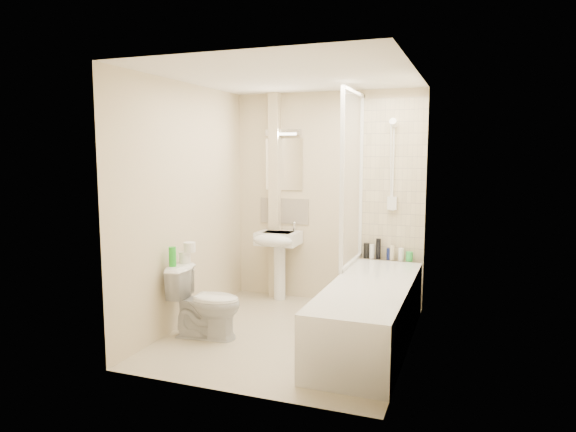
% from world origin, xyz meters
% --- Properties ---
extents(floor, '(2.50, 2.50, 0.00)m').
position_xyz_m(floor, '(0.00, 0.00, 0.00)').
color(floor, beige).
rests_on(floor, ground).
extents(wall_back, '(2.20, 0.02, 2.40)m').
position_xyz_m(wall_back, '(0.00, 1.25, 1.20)').
color(wall_back, beige).
rests_on(wall_back, ground).
extents(wall_left, '(0.02, 2.50, 2.40)m').
position_xyz_m(wall_left, '(-1.10, 0.00, 1.20)').
color(wall_left, beige).
rests_on(wall_left, ground).
extents(wall_right, '(0.02, 2.50, 2.40)m').
position_xyz_m(wall_right, '(1.10, 0.00, 1.20)').
color(wall_right, beige).
rests_on(wall_right, ground).
extents(ceiling, '(2.20, 2.50, 0.02)m').
position_xyz_m(ceiling, '(0.00, 0.00, 2.40)').
color(ceiling, white).
rests_on(ceiling, wall_back).
extents(tile_back, '(0.70, 0.01, 1.75)m').
position_xyz_m(tile_back, '(0.75, 1.24, 1.42)').
color(tile_back, beige).
rests_on(tile_back, wall_back).
extents(tile_right, '(0.01, 2.10, 1.75)m').
position_xyz_m(tile_right, '(1.09, 0.05, 1.42)').
color(tile_right, beige).
rests_on(tile_right, wall_right).
extents(pipe_boxing, '(0.12, 0.12, 2.40)m').
position_xyz_m(pipe_boxing, '(-0.62, 1.19, 1.20)').
color(pipe_boxing, beige).
rests_on(pipe_boxing, ground).
extents(splashback, '(0.60, 0.02, 0.30)m').
position_xyz_m(splashback, '(-0.52, 1.24, 1.03)').
color(splashback, beige).
rests_on(splashback, wall_back).
extents(mirror, '(0.46, 0.01, 0.60)m').
position_xyz_m(mirror, '(-0.52, 1.24, 1.58)').
color(mirror, white).
rests_on(mirror, wall_back).
extents(strip_light, '(0.42, 0.07, 0.07)m').
position_xyz_m(strip_light, '(-0.52, 1.22, 1.95)').
color(strip_light, silver).
rests_on(strip_light, wall_back).
extents(bathtub, '(0.70, 2.10, 0.55)m').
position_xyz_m(bathtub, '(0.75, 0.05, 0.29)').
color(bathtub, white).
rests_on(bathtub, ground).
extents(shower_screen, '(0.04, 0.92, 1.80)m').
position_xyz_m(shower_screen, '(0.40, 0.80, 1.45)').
color(shower_screen, white).
rests_on(shower_screen, bathtub).
extents(shower_fixture, '(0.10, 0.16, 0.99)m').
position_xyz_m(shower_fixture, '(0.75, 1.19, 1.55)').
color(shower_fixture, white).
rests_on(shower_fixture, wall_back).
extents(pedestal_sink, '(0.48, 0.45, 0.92)m').
position_xyz_m(pedestal_sink, '(-0.52, 1.01, 0.65)').
color(pedestal_sink, white).
rests_on(pedestal_sink, ground).
extents(bottle_black_a, '(0.06, 0.06, 0.17)m').
position_xyz_m(bottle_black_a, '(0.49, 1.16, 0.63)').
color(bottle_black_a, black).
rests_on(bottle_black_a, bathtub).
extents(bottle_white_a, '(0.06, 0.06, 0.16)m').
position_xyz_m(bottle_white_a, '(0.55, 1.16, 0.63)').
color(bottle_white_a, white).
rests_on(bottle_white_a, bathtub).
extents(bottle_black_b, '(0.05, 0.05, 0.23)m').
position_xyz_m(bottle_black_b, '(0.62, 1.16, 0.66)').
color(bottle_black_b, black).
rests_on(bottle_black_b, bathtub).
extents(bottle_blue, '(0.05, 0.05, 0.13)m').
position_xyz_m(bottle_blue, '(0.73, 1.16, 0.62)').
color(bottle_blue, '#121C52').
rests_on(bottle_blue, bathtub).
extents(bottle_cream, '(0.05, 0.05, 0.16)m').
position_xyz_m(bottle_cream, '(0.77, 1.16, 0.63)').
color(bottle_cream, beige).
rests_on(bottle_cream, bathtub).
extents(bottle_white_b, '(0.06, 0.06, 0.14)m').
position_xyz_m(bottle_white_b, '(0.87, 1.16, 0.62)').
color(bottle_white_b, white).
rests_on(bottle_white_b, bathtub).
extents(bottle_green, '(0.07, 0.07, 0.10)m').
position_xyz_m(bottle_green, '(0.96, 1.16, 0.60)').
color(bottle_green, green).
rests_on(bottle_green, bathtub).
extents(toilet, '(0.52, 0.74, 0.67)m').
position_xyz_m(toilet, '(-0.72, -0.31, 0.34)').
color(toilet, white).
rests_on(toilet, ground).
extents(toilet_roll_lower, '(0.11, 0.11, 0.11)m').
position_xyz_m(toilet_roll_lower, '(-0.98, -0.24, 0.73)').
color(toilet_roll_lower, white).
rests_on(toilet_roll_lower, toilet).
extents(toilet_roll_upper, '(0.11, 0.11, 0.09)m').
position_xyz_m(toilet_roll_upper, '(-0.93, -0.23, 0.83)').
color(toilet_roll_upper, white).
rests_on(toilet_roll_upper, toilet_roll_lower).
extents(green_bottle, '(0.07, 0.07, 0.18)m').
position_xyz_m(green_bottle, '(-1.01, -0.41, 0.76)').
color(green_bottle, green).
rests_on(green_bottle, toilet).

